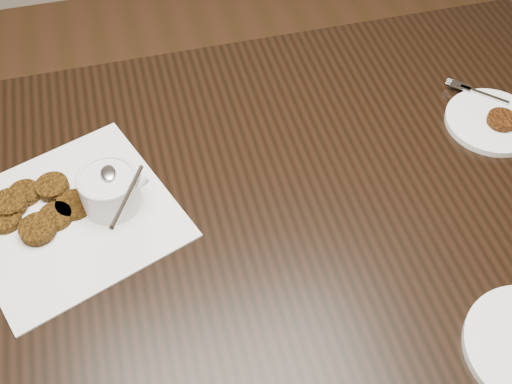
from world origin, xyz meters
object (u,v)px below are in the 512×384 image
sauce_ramekin (106,177)px  napkin (72,216)px  plate_with_patty (493,119)px  table (272,308)px

sauce_ramekin → napkin: bearing=-172.0°
napkin → plate_with_patty: size_ratio=1.82×
sauce_ramekin → plate_with_patty: sauce_ramekin is taller
table → napkin: bearing=171.5°
sauce_ramekin → plate_with_patty: bearing=1.1°
plate_with_patty → sauce_ramekin: bearing=-178.9°
table → sauce_ramekin: (-0.27, 0.06, 0.45)m
napkin → sauce_ramekin: 0.10m
table → napkin: size_ratio=4.32×
table → napkin: napkin is taller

